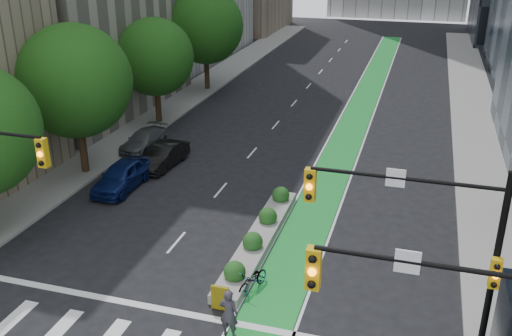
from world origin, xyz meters
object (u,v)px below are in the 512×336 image
Objects in this scene: parked_car_left_mid at (163,156)px; parked_car_left_far at (144,140)px; median_planter at (259,236)px; parked_car_left_near at (122,176)px; bicycle at (253,280)px; cyclist at (229,313)px.

parked_car_left_far is at bearing 141.79° from parked_car_left_mid.
median_planter is 9.72m from parked_car_left_near.
bicycle is 17.51m from parked_car_left_far.
bicycle is 0.43× the size of parked_car_left_mid.
cyclist is 14.13m from parked_car_left_near.
cyclist is at bearing -52.45° from parked_car_left_mid.
parked_car_left_far is at bearing 105.84° from parked_car_left_near.
parked_car_left_near is 1.07× the size of parked_car_left_mid.
parked_car_left_near reaches higher than parked_car_left_far.
cyclist reaches higher than parked_car_left_mid.
median_planter is 3.73m from bicycle.
median_planter is 10.96m from parked_car_left_mid.
median_planter is 2.27× the size of parked_car_left_near.
parked_car_left_mid is at bearing 138.48° from median_planter.
parked_car_left_mid reaches higher than parked_car_left_far.
median_planter is 2.36× the size of parked_car_left_far.
bicycle is 14.14m from parked_car_left_mid.
bicycle is 12.21m from parked_car_left_near.
parked_car_left_mid is 0.97× the size of parked_car_left_far.
parked_car_left_mid is at bearing -53.32° from cyclist.
bicycle is at bearing -86.43° from cyclist.
cyclist is 0.44× the size of parked_car_left_far.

